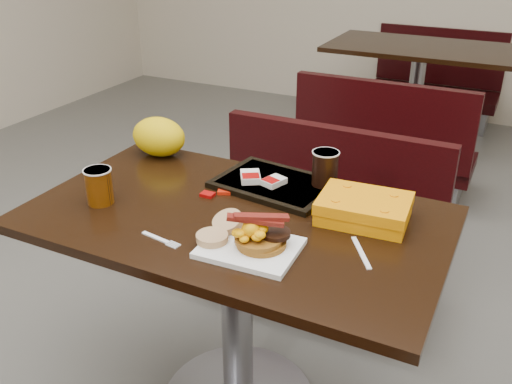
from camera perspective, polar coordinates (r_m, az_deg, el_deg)
The scene contains 23 objects.
table_near at distance 1.83m, azimuth -1.93°, elevation -12.62°, with size 1.20×0.70×0.75m, color black, non-canonical shape.
bench_near_n at distance 2.37m, azimuth 6.06°, elevation -3.29°, with size 1.00×0.46×0.72m, color black, non-canonical shape.
table_far at distance 4.08m, azimuth 15.74°, elevation 8.90°, with size 1.20×0.70×0.75m, color black, non-canonical shape.
bench_far_s at distance 3.43m, azimuth 13.25°, elevation 5.68°, with size 1.00×0.46×0.72m, color black, non-canonical shape.
bench_far_n at distance 4.75m, azimuth 17.51°, elevation 10.86°, with size 1.00×0.46×0.72m, color black, non-canonical shape.
platter at distance 1.45m, azimuth -0.63°, elevation -5.69°, with size 0.25×0.19×0.01m, color white.
pancake_stack at distance 1.44m, azimuth 0.55°, elevation -4.95°, with size 0.13×0.13×0.03m, color brown.
sausage_patty at distance 1.44m, azimuth 2.01°, elevation -4.19°, with size 0.08×0.08×0.01m, color black.
scrambled_eggs at distance 1.42m, azimuth -0.53°, elevation -3.94°, with size 0.08×0.07×0.04m, color #FFA905.
bacon_strips at distance 1.41m, azimuth -0.07°, elevation -2.78°, with size 0.14×0.06×0.01m, color #430409, non-canonical shape.
muffin_bottom at distance 1.47m, azimuth -4.47°, elevation -4.62°, with size 0.08×0.08×0.02m, color tan.
muffin_top at distance 1.51m, azimuth -2.87°, elevation -3.01°, with size 0.08×0.08×0.02m, color tan.
coffee_cup_near at distance 1.73m, azimuth -15.60°, elevation 0.56°, with size 0.08×0.08×0.11m, color #833C04.
fork at distance 1.53m, azimuth -10.15°, elevation -4.54°, with size 0.13×0.02×0.00m, color white, non-canonical shape.
knife at distance 1.47m, azimuth 10.60°, elevation -6.04°, with size 0.15×0.01×0.00m, color white.
condiment_syrup at distance 1.75m, azimuth -3.23°, elevation 0.04°, with size 0.04×0.03×0.01m, color #B91907.
condiment_ketchup at distance 1.73m, azimuth -4.93°, elevation -0.26°, with size 0.04×0.03×0.01m, color #8C0504.
tray at distance 1.79m, azimuth 1.99°, elevation 0.82°, with size 0.37×0.26×0.02m, color black.
hashbrown_sleeve_left at distance 1.79m, azimuth -0.57°, elevation 1.56°, with size 0.06×0.08×0.02m, color silver.
hashbrown_sleeve_right at distance 1.76m, azimuth 1.81°, elevation 1.08°, with size 0.05×0.07×0.02m, color silver.
coffee_cup_far at distance 1.75m, azimuth 7.01°, elevation 2.41°, with size 0.08×0.08×0.11m, color black.
clamshell at distance 1.61m, azimuth 10.88°, elevation -1.69°, with size 0.25×0.19×0.07m, color orange.
paper_bag at distance 2.03m, azimuth -9.82°, elevation 5.55°, with size 0.20×0.15×0.14m, color yellow.
Camera 1 is at (0.69, -1.25, 1.53)m, focal length 39.49 mm.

